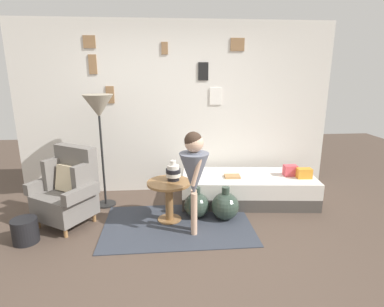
% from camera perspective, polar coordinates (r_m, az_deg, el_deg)
% --- Properties ---
extents(ground_plane, '(12.00, 12.00, 0.00)m').
position_cam_1_polar(ground_plane, '(3.43, -1.13, -18.18)').
color(ground_plane, '#4C3D33').
extents(gallery_wall, '(4.80, 0.12, 2.60)m').
position_cam_1_polar(gallery_wall, '(4.85, -2.86, 8.22)').
color(gallery_wall, silver).
rests_on(gallery_wall, ground).
extents(rug, '(1.84, 1.19, 0.01)m').
position_cam_1_polar(rug, '(3.99, -2.62, -12.98)').
color(rug, '#333842').
rests_on(rug, ground).
extents(armchair, '(0.90, 0.85, 0.97)m').
position_cam_1_polar(armchair, '(4.18, -21.80, -6.26)').
color(armchair, '#9E7042').
rests_on(armchair, ground).
extents(daybed, '(1.97, 0.99, 0.40)m').
position_cam_1_polar(daybed, '(4.66, 10.21, -6.32)').
color(daybed, '#4C4742').
rests_on(daybed, ground).
extents(pillow_head, '(0.21, 0.13, 0.14)m').
position_cam_1_polar(pillow_head, '(4.67, 19.94, -3.44)').
color(pillow_head, orange).
rests_on(pillow_head, daybed).
extents(pillow_mid, '(0.19, 0.12, 0.16)m').
position_cam_1_polar(pillow_mid, '(4.71, 17.61, -3.00)').
color(pillow_mid, '#D64C56').
rests_on(pillow_mid, daybed).
extents(side_table, '(0.55, 0.55, 0.53)m').
position_cam_1_polar(side_table, '(3.97, -4.24, -7.25)').
color(side_table, olive).
rests_on(side_table, ground).
extents(vase_striped, '(0.19, 0.19, 0.26)m').
position_cam_1_polar(vase_striped, '(3.93, -3.47, -3.46)').
color(vase_striped, black).
rests_on(vase_striped, side_table).
extents(floor_lamp, '(0.40, 0.40, 1.57)m').
position_cam_1_polar(floor_lamp, '(4.35, -16.79, 7.58)').
color(floor_lamp, black).
rests_on(floor_lamp, ground).
extents(person_child, '(0.34, 0.34, 1.23)m').
position_cam_1_polar(person_child, '(3.51, 0.38, -2.92)').
color(person_child, '#D8AD8E').
rests_on(person_child, ground).
extents(book_on_daybed, '(0.23, 0.17, 0.03)m').
position_cam_1_polar(book_on_daybed, '(4.47, 7.41, -4.18)').
color(book_on_daybed, '#B18250').
rests_on(book_on_daybed, daybed).
extents(demijohn_near, '(0.33, 0.33, 0.42)m').
position_cam_1_polar(demijohn_near, '(4.13, 0.86, -9.43)').
color(demijohn_near, '#2D3D33').
rests_on(demijohn_near, ground).
extents(demijohn_far, '(0.36, 0.36, 0.44)m').
position_cam_1_polar(demijohn_far, '(4.09, 6.12, -9.56)').
color(demijohn_far, '#2D3D33').
rests_on(demijohn_far, ground).
extents(magazine_basket, '(0.28, 0.28, 0.28)m').
position_cam_1_polar(magazine_basket, '(4.04, -28.36, -12.39)').
color(magazine_basket, black).
rests_on(magazine_basket, ground).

